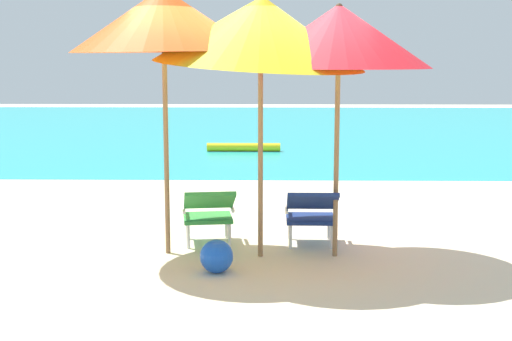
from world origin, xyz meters
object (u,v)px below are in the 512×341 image
Objects in this scene: lounge_chair_left at (208,210)px; beach_umbrella_center at (261,31)px; swim_buoy at (244,147)px; lounge_chair_right at (311,211)px; beach_umbrella_right at (339,37)px; beach_umbrella_left at (164,20)px; beach_ball at (217,256)px.

lounge_chair_left is 1.98m from beach_umbrella_center.
beach_umbrella_center reaches higher than lounge_chair_left.
beach_umbrella_center is (0.48, -8.28, 2.17)m from swim_buoy.
swim_buoy is at bearing 97.25° from lounge_chair_right.
beach_umbrella_right is (1.24, -8.26, 2.12)m from swim_buoy.
beach_umbrella_left reaches higher than lounge_chair_right.
lounge_chair_right is 2.49m from beach_umbrella_left.
beach_umbrella_left is 0.97m from beach_umbrella_center.
lounge_chair_left is 2.97× the size of beach_ball.
lounge_chair_left is 0.35× the size of beach_umbrella_left.
beach_umbrella_right is (1.32, -0.33, 1.81)m from lounge_chair_left.
lounge_chair_left is at bearing 178.86° from lounge_chair_right.
lounge_chair_right is at bearing 126.69° from beach_umbrella_right.
beach_umbrella_center is (0.56, -0.35, 1.86)m from lounge_chair_left.
beach_umbrella_right reaches higher than swim_buoy.
swim_buoy is 0.59× the size of beach_umbrella_left.
swim_buoy is at bearing 90.47° from beach_ball.
beach_umbrella_right reaches higher than beach_ball.
beach_ball reaches higher than swim_buoy.
beach_umbrella_left is at bearing -93.39° from swim_buoy.
lounge_chair_right is 2.77× the size of beach_ball.
beach_umbrella_right is 2.44m from beach_ball.
beach_ball is at bearing -125.16° from beach_umbrella_center.
lounge_chair_right is 0.32× the size of beach_umbrella_left.
beach_umbrella_right is (1.73, -0.08, -0.16)m from beach_umbrella_left.
beach_ball is at bearing -50.50° from beach_umbrella_left.
beach_umbrella_right is at bearing 1.46° from beach_umbrella_center.
beach_umbrella_left is (-1.50, -0.23, 1.97)m from lounge_chair_right.
beach_ball is (-0.41, -0.58, -2.11)m from beach_umbrella_center.
lounge_chair_right is at bearing 8.59° from beach_umbrella_left.
beach_umbrella_right is at bearing -13.93° from lounge_chair_left.
swim_buoy is 1.82× the size of lounge_chair_right.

